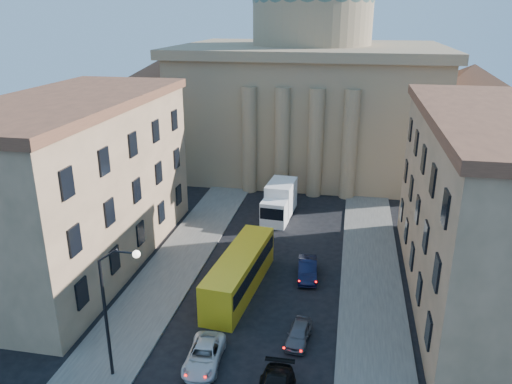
% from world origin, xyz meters
% --- Properties ---
extents(sidewalk_left, '(5.00, 60.00, 0.15)m').
position_xyz_m(sidewalk_left, '(-8.50, 18.00, 0.07)').
color(sidewalk_left, '#504E49').
rests_on(sidewalk_left, ground).
extents(sidewalk_right, '(5.00, 60.00, 0.15)m').
position_xyz_m(sidewalk_right, '(8.50, 18.00, 0.07)').
color(sidewalk_right, '#504E49').
rests_on(sidewalk_right, ground).
extents(church, '(68.02, 28.76, 36.60)m').
position_xyz_m(church, '(0.00, 55.47, 11.88)').
color(church, '#917D59').
rests_on(church, ground).
extents(building_left, '(11.60, 26.60, 14.70)m').
position_xyz_m(building_left, '(-17.00, 22.00, 7.42)').
color(building_left, tan).
rests_on(building_left, ground).
extents(building_right, '(11.60, 26.60, 14.70)m').
position_xyz_m(building_right, '(17.00, 22.00, 7.42)').
color(building_right, tan).
rests_on(building_right, ground).
extents(street_lamp, '(2.62, 0.44, 8.83)m').
position_xyz_m(street_lamp, '(-6.97, 8.00, 5.29)').
color(street_lamp, black).
rests_on(street_lamp, ground).
extents(car_left_mid, '(2.41, 4.76, 1.29)m').
position_xyz_m(car_left_mid, '(-2.23, 10.12, 0.64)').
color(car_left_mid, silver).
rests_on(car_left_mid, ground).
extents(car_right_far, '(1.76, 3.69, 1.22)m').
position_xyz_m(car_right_far, '(3.44, 13.61, 0.61)').
color(car_right_far, '#545359').
rests_on(car_right_far, ground).
extents(car_right_distant, '(1.95, 4.56, 1.46)m').
position_xyz_m(car_right_distant, '(3.18, 22.49, 0.73)').
color(car_right_distant, black).
rests_on(car_right_distant, ground).
extents(city_bus, '(3.70, 11.59, 3.21)m').
position_xyz_m(city_bus, '(-1.97, 19.38, 1.73)').
color(city_bus, gold).
rests_on(city_bus, ground).
extents(box_truck, '(3.16, 6.96, 3.72)m').
position_xyz_m(box_truck, '(-1.12, 35.09, 1.76)').
color(box_truck, white).
rests_on(box_truck, ground).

